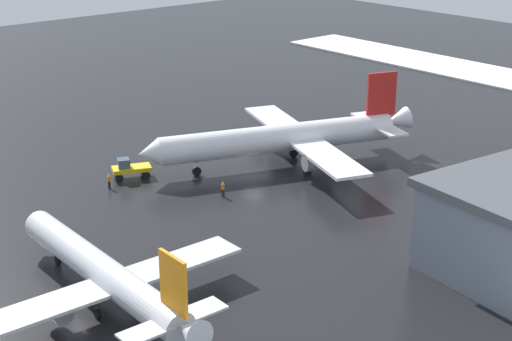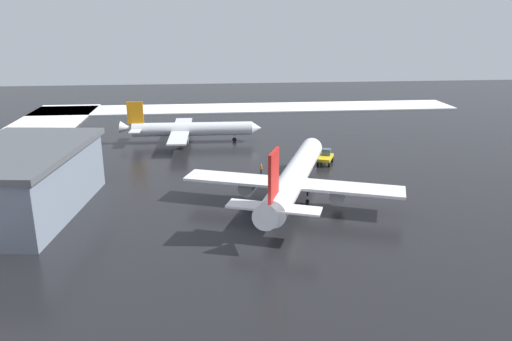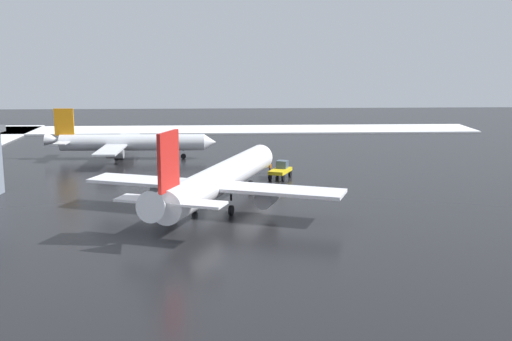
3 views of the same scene
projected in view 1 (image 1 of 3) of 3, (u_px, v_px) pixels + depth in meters
ground_plane at (253, 176)px, 95.13m from camera, size 240.00×240.00×0.00m
airplane_distant_tail at (285, 138)px, 97.89m from camera, size 35.03×29.60×10.79m
airplane_far_rear at (104, 273)px, 65.62m from camera, size 23.88×28.86×8.58m
pushback_tug at (129, 168)px, 94.19m from camera, size 5.09×3.83×2.50m
ground_crew_mid_apron at (223, 188)px, 88.75m from camera, size 0.36×0.36×1.71m
ground_crew_beside_wing at (109, 180)px, 91.16m from camera, size 0.36×0.36×1.71m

